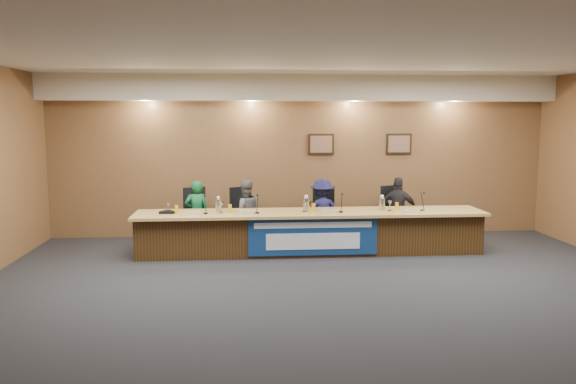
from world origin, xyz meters
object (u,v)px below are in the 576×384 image
Objects in this scene: banner at (313,237)px; speakerphone at (168,212)px; panelist_b at (245,213)px; office_chair_b at (245,219)px; dais_body at (310,233)px; panelist_c at (322,212)px; office_chair_a at (198,220)px; panelist_a at (197,214)px; carafe_mid at (306,205)px; office_chair_d at (397,217)px; carafe_left at (218,205)px; office_chair_c at (321,218)px; panelist_d at (398,210)px; carafe_right at (382,204)px.

speakerphone reaches higher than banner.
panelist_b is 0.17m from office_chair_b.
banner is (0.00, -0.41, 0.03)m from dais_body.
panelist_c reaches higher than banner.
panelist_a is at bearing -107.98° from office_chair_a.
carafe_mid is at bearing -174.25° from dais_body.
dais_body is 1.92m from office_chair_d.
office_chair_a is at bearing -95.39° from panelist_a.
carafe_left reaches higher than office_chair_b.
office_chair_a is (-2.03, 0.74, 0.13)m from dais_body.
office_chair_a is 1.00× the size of office_chair_d.
carafe_left is 0.71× the size of speakerphone.
panelist_a is at bearing 162.42° from dais_body.
carafe_mid reaches higher than banner.
carafe_mid is (-1.84, -0.75, 0.39)m from office_chair_d.
office_chair_c is 1.46m from office_chair_d.
banner is 4.58× the size of office_chair_c.
panelist_d reaches higher than office_chair_c.
banner is at bearing -169.01° from office_chair_d.
carafe_right is at bearing -30.85° from office_chair_a.
speakerphone is at bearing 52.27° from panelist_a.
panelist_d reaches higher than dais_body.
speakerphone is (-1.33, -0.70, 0.15)m from panelist_b.
panelist_a is 5.66× the size of carafe_right.
dais_body is 12.50× the size of office_chair_c.
carafe_left is 1.04× the size of carafe_right.
speakerphone reaches higher than dais_body.
panelist_c reaches higher than panelist_b.
carafe_right reaches higher than office_chair_a.
carafe_left is at bearing 178.23° from dais_body.
banner is at bearing 125.37° from panelist_b.
banner is 1.74m from carafe_left.
panelist_a is at bearing 162.39° from office_chair_b.
carafe_right is (-0.49, -0.76, 0.38)m from office_chair_d.
office_chair_c is at bearing 172.16° from panelist_b.
panelist_c is at bearing -27.98° from office_chair_b.
panelist_b is at bearing 27.62° from speakerphone.
office_chair_b is at bearing 144.88° from carafe_mid.
carafe_mid is (1.96, -0.75, 0.39)m from office_chair_a.
panelist_b reaches higher than carafe_mid.
office_chair_c is 1.50× the size of speakerphone.
office_chair_b is at bearing -13.54° from panelist_c.
panelist_b is 2.90m from panelist_d.
dais_body is at bearing 157.03° from panelist_a.
panelist_c is 2.60× the size of office_chair_a.
dais_body is at bearing 1.20° from speakerphone.
panelist_b is at bearing 164.82° from carafe_right.
carafe_left reaches higher than speakerphone.
panelist_a reaches higher than office_chair_b.
carafe_mid is (1.96, -0.65, 0.25)m from panelist_a.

